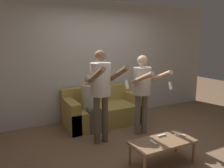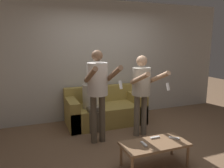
% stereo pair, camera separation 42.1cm
% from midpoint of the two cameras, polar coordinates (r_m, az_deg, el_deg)
% --- Properties ---
extents(ground_plane, '(14.00, 14.00, 0.00)m').
position_cam_midpoint_polar(ground_plane, '(3.92, 4.03, -16.03)').
color(ground_plane, brown).
extents(wall_back, '(6.40, 0.06, 2.70)m').
position_cam_midpoint_polar(wall_back, '(5.11, -5.88, 6.13)').
color(wall_back, '#B7B2A8').
rests_on(wall_back, ground_plane).
extents(couch, '(1.68, 0.84, 0.78)m').
position_cam_midpoint_polar(couch, '(4.87, -4.88, -7.06)').
color(couch, '#AD9347').
rests_on(couch, ground_plane).
extents(person_standing_left, '(0.47, 0.77, 1.65)m').
position_cam_midpoint_polar(person_standing_left, '(3.72, -6.09, -0.48)').
color(person_standing_left, brown).
rests_on(person_standing_left, ground_plane).
extents(person_standing_right, '(0.46, 0.78, 1.54)m').
position_cam_midpoint_polar(person_standing_right, '(4.10, 5.11, -0.54)').
color(person_standing_right, '#6B6051').
rests_on(person_standing_right, ground_plane).
extents(person_seated, '(0.33, 0.54, 1.13)m').
position_cam_midpoint_polar(person_seated, '(4.50, -8.28, -4.07)').
color(person_seated, '#6B6051').
rests_on(person_seated, ground_plane).
extents(coffee_table, '(0.96, 0.45, 0.36)m').
position_cam_midpoint_polar(coffee_table, '(3.34, 9.46, -15.10)').
color(coffee_table, '#846042').
rests_on(coffee_table, ground_plane).
extents(remote_near, '(0.04, 0.15, 0.02)m').
position_cam_midpoint_polar(remote_near, '(3.23, 6.89, -14.98)').
color(remote_near, white).
rests_on(remote_near, coffee_table).
extents(remote_mid, '(0.13, 0.13, 0.02)m').
position_cam_midpoint_polar(remote_mid, '(3.52, 13.98, -12.94)').
color(remote_mid, white).
rests_on(remote_mid, coffee_table).
extents(remote_far, '(0.15, 0.04, 0.02)m').
position_cam_midpoint_polar(remote_far, '(3.46, 9.36, -13.21)').
color(remote_far, white).
rests_on(remote_far, coffee_table).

